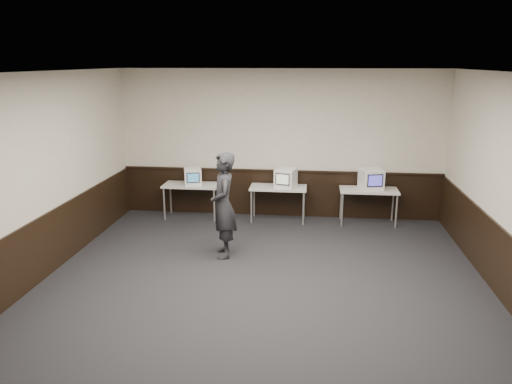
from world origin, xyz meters
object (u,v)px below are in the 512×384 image
at_px(emac_left, 193,177).
at_px(emac_center, 286,178).
at_px(desk_right, 369,193).
at_px(person, 223,205).
at_px(desk_left, 191,187).
at_px(desk_center, 278,190).
at_px(emac_right, 371,179).

relative_size(emac_left, emac_center, 0.90).
xyz_separation_m(desk_right, person, (-2.70, -2.12, 0.25)).
height_order(desk_left, desk_right, same).
xyz_separation_m(desk_right, emac_left, (-3.75, -0.04, 0.25)).
xyz_separation_m(emac_left, person, (1.05, -2.08, -0.01)).
distance_m(desk_right, emac_center, 1.77).
relative_size(desk_center, emac_left, 2.58).
height_order(desk_center, person, person).
xyz_separation_m(emac_right, person, (-2.74, -2.13, -0.04)).
bearing_deg(desk_center, person, -110.69).
bearing_deg(desk_left, emac_right, 0.09).
bearing_deg(emac_right, person, -156.25).
bearing_deg(person, desk_center, 144.86).
height_order(desk_right, emac_center, emac_center).
xyz_separation_m(desk_center, person, (-0.80, -2.12, 0.25)).
bearing_deg(person, desk_left, -167.13).
relative_size(desk_center, emac_right, 2.18).
bearing_deg(emac_center, person, -100.05).
bearing_deg(emac_right, emac_center, 167.27).
distance_m(desk_left, emac_left, 0.26).
xyz_separation_m(emac_center, person, (-0.96, -2.09, -0.03)).
bearing_deg(person, emac_right, 113.46).
relative_size(desk_left, desk_center, 1.00).
bearing_deg(emac_center, desk_left, -166.43).
xyz_separation_m(desk_left, desk_right, (3.80, 0.00, 0.00)).
xyz_separation_m(desk_left, emac_center, (2.06, -0.04, 0.27)).
relative_size(desk_right, emac_left, 2.58).
distance_m(desk_right, emac_left, 3.76).
bearing_deg(desk_center, desk_left, 180.00).
distance_m(emac_right, person, 3.47).
bearing_deg(desk_center, emac_right, 0.18).
height_order(desk_center, emac_left, emac_left).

